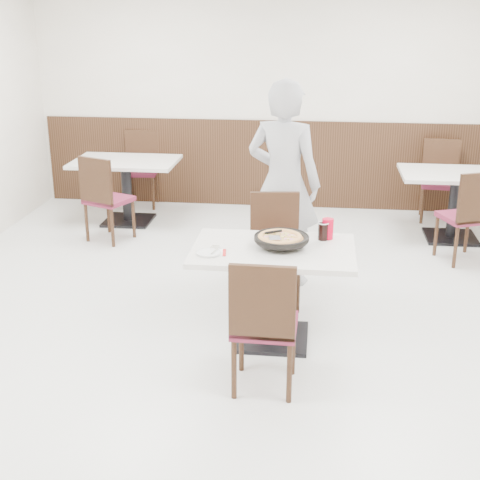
# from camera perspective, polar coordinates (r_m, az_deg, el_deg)

# --- Properties ---
(floor) EXTENTS (7.00, 7.00, 0.00)m
(floor) POSITION_cam_1_polar(r_m,az_deg,el_deg) (5.44, 0.23, -7.34)
(floor) COLOR #B4B4AF
(floor) RESTS_ON ground
(wall_back) EXTENTS (6.00, 0.04, 2.80)m
(wall_back) POSITION_cam_1_polar(r_m,az_deg,el_deg) (8.41, 3.05, 12.19)
(wall_back) COLOR beige
(wall_back) RESTS_ON floor
(wall_front) EXTENTS (6.00, 0.04, 2.80)m
(wall_front) POSITION_cam_1_polar(r_m,az_deg,el_deg) (1.77, -13.43, -17.10)
(wall_front) COLOR beige
(wall_front) RESTS_ON floor
(wainscot_back) EXTENTS (5.90, 0.03, 1.10)m
(wainscot_back) POSITION_cam_1_polar(r_m,az_deg,el_deg) (8.54, 2.94, 6.50)
(wainscot_back) COLOR black
(wainscot_back) RESTS_ON floor
(main_table) EXTENTS (1.21, 0.82, 0.75)m
(main_table) POSITION_cam_1_polar(r_m,az_deg,el_deg) (5.08, 2.80, -4.68)
(main_table) COLOR beige
(main_table) RESTS_ON floor
(chair_near) EXTENTS (0.43, 0.43, 0.95)m
(chair_near) POSITION_cam_1_polar(r_m,az_deg,el_deg) (4.43, 2.13, -7.03)
(chair_near) COLOR black
(chair_near) RESTS_ON floor
(chair_far) EXTENTS (0.47, 0.47, 0.95)m
(chair_far) POSITION_cam_1_polar(r_m,az_deg,el_deg) (5.65, 3.04, -1.05)
(chair_far) COLOR black
(chair_far) RESTS_ON floor
(trivet) EXTENTS (0.11, 0.11, 0.04)m
(trivet) POSITION_cam_1_polar(r_m,az_deg,el_deg) (4.95, 3.02, -0.43)
(trivet) COLOR black
(trivet) RESTS_ON main_table
(pizza_pan) EXTENTS (0.38, 0.38, 0.01)m
(pizza_pan) POSITION_cam_1_polar(r_m,az_deg,el_deg) (4.95, 3.56, -0.15)
(pizza_pan) COLOR black
(pizza_pan) RESTS_ON trivet
(pizza) EXTENTS (0.35, 0.35, 0.02)m
(pizza) POSITION_cam_1_polar(r_m,az_deg,el_deg) (4.94, 3.43, 0.03)
(pizza) COLOR #DEA057
(pizza) RESTS_ON pizza_pan
(pizza_server) EXTENTS (0.10, 0.12, 0.00)m
(pizza_server) POSITION_cam_1_polar(r_m,az_deg,el_deg) (4.88, 2.98, 0.19)
(pizza_server) COLOR white
(pizza_server) RESTS_ON pizza
(napkin) EXTENTS (0.16, 0.16, 0.00)m
(napkin) POSITION_cam_1_polar(r_m,az_deg,el_deg) (4.85, -2.23, -1.05)
(napkin) COLOR white
(napkin) RESTS_ON main_table
(side_plate) EXTENTS (0.18, 0.18, 0.01)m
(side_plate) POSITION_cam_1_polar(r_m,az_deg,el_deg) (4.82, -2.71, -1.09)
(side_plate) COLOR silver
(side_plate) RESTS_ON napkin
(fork) EXTENTS (0.05, 0.16, 0.00)m
(fork) POSITION_cam_1_polar(r_m,az_deg,el_deg) (4.83, -2.13, -0.92)
(fork) COLOR white
(fork) RESTS_ON side_plate
(cola_glass) EXTENTS (0.08, 0.08, 0.13)m
(cola_glass) POSITION_cam_1_polar(r_m,az_deg,el_deg) (5.13, 7.10, 0.71)
(cola_glass) COLOR black
(cola_glass) RESTS_ON main_table
(red_cup) EXTENTS (0.09, 0.09, 0.16)m
(red_cup) POSITION_cam_1_polar(r_m,az_deg,el_deg) (5.15, 7.49, 0.96)
(red_cup) COLOR #C2001F
(red_cup) RESTS_ON main_table
(diner_person) EXTENTS (0.78, 0.61, 1.87)m
(diner_person) POSITION_cam_1_polar(r_m,az_deg,el_deg) (6.03, 3.74, 4.82)
(diner_person) COLOR #BABABF
(diner_person) RESTS_ON floor
(bg_table_left) EXTENTS (1.27, 0.91, 0.75)m
(bg_table_left) POSITION_cam_1_polar(r_m,az_deg,el_deg) (8.02, -9.62, 4.12)
(bg_table_left) COLOR beige
(bg_table_left) RESTS_ON floor
(bg_chair_left_near) EXTENTS (0.55, 0.55, 0.95)m
(bg_chair_left_near) POSITION_cam_1_polar(r_m,az_deg,el_deg) (7.40, -11.13, 3.55)
(bg_chair_left_near) COLOR black
(bg_chair_left_near) RESTS_ON floor
(bg_chair_left_far) EXTENTS (0.46, 0.46, 0.95)m
(bg_chair_left_far) POSITION_cam_1_polar(r_m,az_deg,el_deg) (8.63, -8.50, 5.95)
(bg_chair_left_far) COLOR black
(bg_chair_left_far) RESTS_ON floor
(bg_table_right) EXTENTS (1.29, 0.95, 0.75)m
(bg_table_right) POSITION_cam_1_polar(r_m,az_deg,el_deg) (7.68, 17.78, 2.78)
(bg_table_right) COLOR beige
(bg_table_right) RESTS_ON floor
(bg_chair_right_near) EXTENTS (0.55, 0.55, 0.95)m
(bg_chair_right_near) POSITION_cam_1_polar(r_m,az_deg,el_deg) (7.02, 18.59, 2.03)
(bg_chair_right_near) COLOR black
(bg_chair_right_near) RESTS_ON floor
(bg_chair_right_far) EXTENTS (0.46, 0.46, 0.95)m
(bg_chair_right_far) POSITION_cam_1_polar(r_m,az_deg,el_deg) (8.29, 16.67, 4.79)
(bg_chair_right_far) COLOR black
(bg_chair_right_far) RESTS_ON floor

